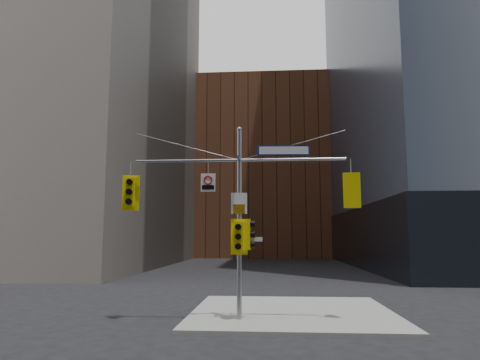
# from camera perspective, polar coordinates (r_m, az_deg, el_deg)

# --- Properties ---
(ground) EXTENTS (160.00, 160.00, 0.00)m
(ground) POSITION_cam_1_polar(r_m,az_deg,el_deg) (14.35, -0.72, -20.10)
(ground) COLOR black
(ground) RESTS_ON ground
(sidewalk_corner) EXTENTS (8.00, 8.00, 0.15)m
(sidewalk_corner) POSITION_cam_1_polar(r_m,az_deg,el_deg) (18.23, 6.97, -17.10)
(sidewalk_corner) COLOR gray
(sidewalk_corner) RESTS_ON ground
(brick_midrise) EXTENTS (26.00, 20.00, 28.00)m
(brick_midrise) POSITION_cam_1_polar(r_m,az_deg,el_deg) (72.78, 3.16, 1.06)
(brick_midrise) COLOR brown
(brick_midrise) RESTS_ON ground
(signal_assembly) EXTENTS (8.00, 0.80, 7.30)m
(signal_assembly) POSITION_cam_1_polar(r_m,az_deg,el_deg) (16.05, -0.09, -2.91)
(signal_assembly) COLOR gray
(signal_assembly) RESTS_ON ground
(traffic_light_west_arm) EXTENTS (0.66, 0.58, 1.38)m
(traffic_light_west_arm) POSITION_cam_1_polar(r_m,az_deg,el_deg) (16.93, -14.45, -1.61)
(traffic_light_west_arm) COLOR yellow
(traffic_light_west_arm) RESTS_ON ground
(traffic_light_east_arm) EXTENTS (0.62, 0.53, 1.31)m
(traffic_light_east_arm) POSITION_cam_1_polar(r_m,az_deg,el_deg) (16.31, 14.65, -1.38)
(traffic_light_east_arm) COLOR yellow
(traffic_light_east_arm) RESTS_ON ground
(traffic_light_pole_side) EXTENTS (0.44, 0.38, 1.13)m
(traffic_light_pole_side) POSITION_cam_1_polar(r_m,az_deg,el_deg) (15.98, 1.09, -7.26)
(traffic_light_pole_side) COLOR yellow
(traffic_light_pole_side) RESTS_ON ground
(traffic_light_pole_front) EXTENTS (0.62, 0.49, 1.31)m
(traffic_light_pole_front) POSITION_cam_1_polar(r_m,az_deg,el_deg) (15.73, -0.17, -7.56)
(traffic_light_pole_front) COLOR yellow
(traffic_light_pole_front) RESTS_ON ground
(street_sign_blade) EXTENTS (1.97, 0.16, 0.38)m
(street_sign_blade) POSITION_cam_1_polar(r_m,az_deg,el_deg) (16.28, 5.85, 3.94)
(street_sign_blade) COLOR navy
(street_sign_blade) RESTS_ON ground
(regulatory_sign_arm) EXTENTS (0.56, 0.09, 0.70)m
(regulatory_sign_arm) POSITION_cam_1_polar(r_m,az_deg,el_deg) (16.23, -4.28, -0.26)
(regulatory_sign_arm) COLOR silver
(regulatory_sign_arm) RESTS_ON ground
(regulatory_sign_pole) EXTENTS (0.60, 0.11, 0.78)m
(regulatory_sign_pole) POSITION_cam_1_polar(r_m,az_deg,el_deg) (15.92, -0.12, -3.19)
(regulatory_sign_pole) COLOR silver
(regulatory_sign_pole) RESTS_ON ground
(street_blade_ew) EXTENTS (0.82, 0.11, 0.16)m
(street_blade_ew) POSITION_cam_1_polar(r_m,az_deg,el_deg) (15.97, 1.53, -7.91)
(street_blade_ew) COLOR silver
(street_blade_ew) RESTS_ON ground
(street_blade_ns) EXTENTS (0.09, 0.80, 0.16)m
(street_blade_ns) POSITION_cam_1_polar(r_m,az_deg,el_deg) (16.45, 0.02, -8.75)
(street_blade_ns) COLOR #145926
(street_blade_ns) RESTS_ON ground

